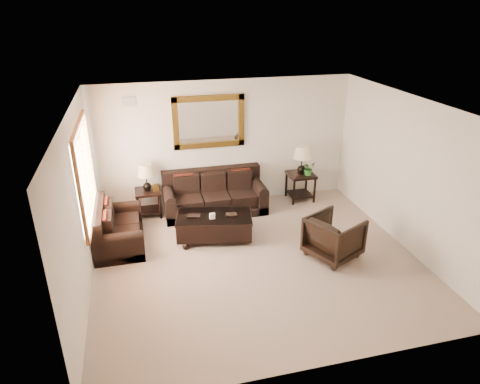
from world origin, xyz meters
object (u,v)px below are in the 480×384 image
object	(u,v)px
loveseat	(116,231)
armchair	(334,235)
end_table_right	(302,165)
sofa	(214,197)
coffee_table	(214,224)
end_table_left	(147,182)

from	to	relation	value
loveseat	armchair	bearing A→B (deg)	-109.54
loveseat	end_table_right	xyz separation A→B (m)	(4.01, 1.06, 0.52)
sofa	end_table_right	size ratio (longest dim) A/B	1.69
coffee_table	armchair	distance (m)	2.21
sofa	loveseat	distance (m)	2.23
end_table_right	coffee_table	size ratio (longest dim) A/B	0.83
end_table_left	armchair	bearing A→B (deg)	-38.16
sofa	loveseat	xyz separation A→B (m)	(-2.02, -0.97, -0.02)
end_table_left	armchair	size ratio (longest dim) A/B	1.37
end_table_left	coffee_table	distance (m)	1.77
end_table_right	armchair	size ratio (longest dim) A/B	1.51
sofa	coffee_table	xyz separation A→B (m)	(-0.23, -1.16, -0.02)
loveseat	coffee_table	xyz separation A→B (m)	(1.79, -0.19, -0.00)
armchair	loveseat	bearing A→B (deg)	44.46
loveseat	end_table_left	bearing A→B (deg)	-30.64
loveseat	end_table_right	bearing A→B (deg)	-75.17
end_table_left	end_table_right	world-z (taller)	end_table_right
end_table_left	coffee_table	world-z (taller)	end_table_left
sofa	end_table_right	xyz separation A→B (m)	(1.99, 0.09, 0.51)
sofa	end_table_left	xyz separation A→B (m)	(-1.37, 0.12, 0.43)
armchair	sofa	bearing A→B (deg)	10.43
end_table_left	coffee_table	size ratio (longest dim) A/B	0.75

